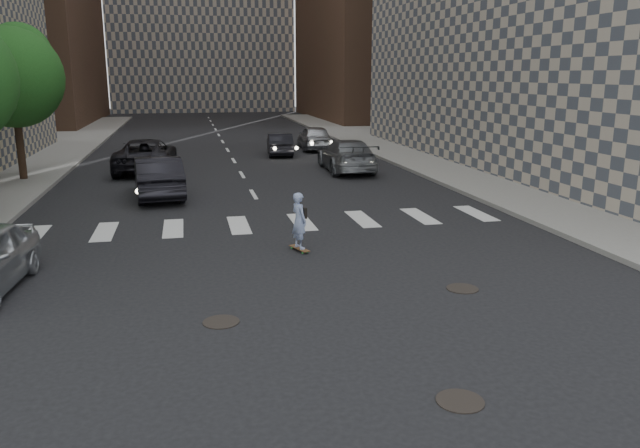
# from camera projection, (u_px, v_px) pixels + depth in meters

# --- Properties ---
(ground) EXTENTS (160.00, 160.00, 0.00)m
(ground) POSITION_uv_depth(u_px,v_px,m) (338.00, 339.00, 11.12)
(ground) COLOR black
(ground) RESTS_ON ground
(sidewalk_right) EXTENTS (13.00, 80.00, 0.15)m
(sidewalk_right) POSITION_uv_depth(u_px,v_px,m) (514.00, 161.00, 33.06)
(sidewalk_right) COLOR gray
(sidewalk_right) RESTS_ON ground
(tree_c) EXTENTS (4.20, 4.20, 6.60)m
(tree_c) POSITION_uv_depth(u_px,v_px,m) (14.00, 73.00, 26.29)
(tree_c) COLOR #382619
(tree_c) RESTS_ON sidewalk_left
(manhole_a) EXTENTS (0.70, 0.70, 0.02)m
(manhole_a) POSITION_uv_depth(u_px,v_px,m) (460.00, 401.00, 8.98)
(manhole_a) COLOR black
(manhole_a) RESTS_ON ground
(manhole_b) EXTENTS (0.70, 0.70, 0.02)m
(manhole_b) POSITION_uv_depth(u_px,v_px,m) (221.00, 322.00, 11.85)
(manhole_b) COLOR black
(manhole_b) RESTS_ON ground
(manhole_c) EXTENTS (0.70, 0.70, 0.02)m
(manhole_c) POSITION_uv_depth(u_px,v_px,m) (462.00, 289.00, 13.69)
(manhole_c) COLOR black
(manhole_c) RESTS_ON ground
(skateboarder) EXTENTS (0.53, 0.82, 1.59)m
(skateboarder) POSITION_uv_depth(u_px,v_px,m) (299.00, 221.00, 16.43)
(skateboarder) COLOR brown
(skateboarder) RESTS_ON ground
(traffic_car_a) EXTENTS (2.12, 4.91, 1.57)m
(traffic_car_a) POSITION_uv_depth(u_px,v_px,m) (158.00, 177.00, 23.71)
(traffic_car_a) COLOR black
(traffic_car_a) RESTS_ON ground
(traffic_car_b) EXTENTS (2.35, 5.39, 1.54)m
(traffic_car_b) POSITION_uv_depth(u_px,v_px,m) (347.00, 155.00, 30.09)
(traffic_car_b) COLOR slate
(traffic_car_b) RESTS_ON ground
(traffic_car_c) EXTENTS (2.91, 5.84, 1.59)m
(traffic_car_c) POSITION_uv_depth(u_px,v_px,m) (146.00, 155.00, 29.93)
(traffic_car_c) COLOR black
(traffic_car_c) RESTS_ON ground
(traffic_car_d) EXTENTS (2.06, 4.57, 1.52)m
(traffic_car_d) POSITION_uv_depth(u_px,v_px,m) (314.00, 137.00, 38.63)
(traffic_car_d) COLOR #A2A4A9
(traffic_car_d) RESTS_ON ground
(traffic_car_e) EXTENTS (1.68, 3.99, 1.28)m
(traffic_car_e) POSITION_uv_depth(u_px,v_px,m) (280.00, 144.00, 36.05)
(traffic_car_e) COLOR black
(traffic_car_e) RESTS_ON ground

